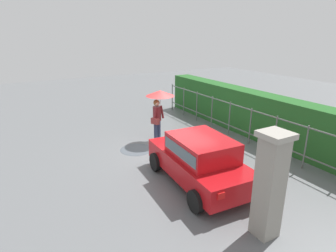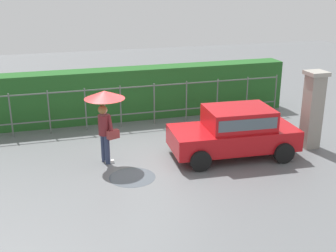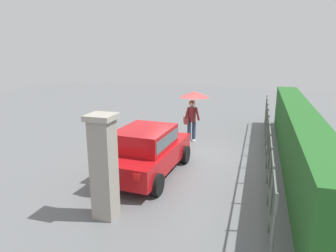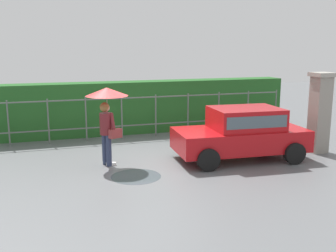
% 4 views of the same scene
% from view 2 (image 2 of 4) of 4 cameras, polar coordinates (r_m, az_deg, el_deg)
% --- Properties ---
extents(ground_plane, '(40.00, 40.00, 0.00)m').
position_cam_2_polar(ground_plane, '(12.97, -2.31, -4.11)').
color(ground_plane, slate).
extents(car, '(3.82, 2.04, 1.48)m').
position_cam_2_polar(car, '(12.96, 8.79, -0.52)').
color(car, '#B71116').
rests_on(car, ground).
extents(pedestrian, '(1.14, 1.14, 2.10)m').
position_cam_2_polar(pedestrian, '(12.25, -8.32, 2.45)').
color(pedestrian, '#2D3856').
rests_on(pedestrian, ground).
extents(gate_pillar, '(0.60, 0.60, 2.42)m').
position_cam_2_polar(gate_pillar, '(14.05, 18.45, 2.12)').
color(gate_pillar, gray).
rests_on(gate_pillar, ground).
extents(fence_section, '(11.06, 0.05, 1.50)m').
position_cam_2_polar(fence_section, '(15.50, -4.02, 3.02)').
color(fence_section, '#59605B').
rests_on(fence_section, ground).
extents(hedge_row, '(12.01, 0.90, 1.90)m').
position_cam_2_polar(hedge_row, '(16.34, -4.74, 4.29)').
color(hedge_row, '#235B23').
rests_on(hedge_row, ground).
extents(puddle_near, '(1.25, 1.25, 0.00)m').
position_cam_2_polar(puddle_near, '(11.75, -4.71, -6.71)').
color(puddle_near, '#4C545B').
rests_on(puddle_near, ground).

